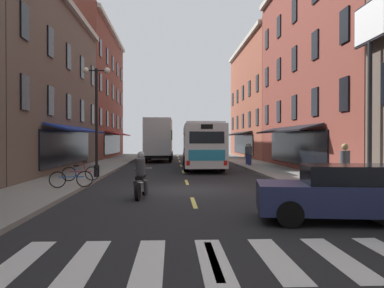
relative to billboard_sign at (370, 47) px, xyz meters
The scene contains 17 objects.
ground_plane 9.16m from the billboard_sign, behind, with size 34.80×80.00×0.10m, color black.
lane_centre_dashes 9.10m from the billboard_sign, behind, with size 0.14×73.90×0.01m.
crosswalk_near 12.66m from the billboard_sign, 128.55° to the right, with size 7.10×2.80×0.01m.
sidewalk_left 14.16m from the billboard_sign, behind, with size 3.00×80.00×0.14m, color gray.
sidewalk_right 5.85m from the billboard_sign, 134.90° to the left, with size 3.00×80.00×0.14m, color gray.
billboard_sign is the anchor object (origin of this frame).
transit_bus 15.78m from the billboard_sign, 111.58° to the left, with size 2.81×11.91×3.19m.
box_truck 25.22m from the billboard_sign, 111.11° to the left, with size 2.60×7.91×3.97m.
sedan_near 33.56m from the billboard_sign, 105.98° to the left, with size 2.02×4.58×1.38m.
sedan_mid 8.28m from the billboard_sign, 120.35° to the right, with size 4.60×2.53×1.44m.
motorcycle_rider 10.24m from the billboard_sign, behind, with size 0.63×2.07×1.66m.
bicycle_near 12.94m from the billboard_sign, behind, with size 1.68×0.54×0.91m.
bicycle_mid 13.64m from the billboard_sign, 162.78° to the left, with size 1.68×0.56×0.91m.
pedestrian_near 16.19m from the billboard_sign, 96.95° to the left, with size 0.43×0.53×1.67m.
pedestrian_mid 17.26m from the billboard_sign, 96.32° to the left, with size 0.36×0.36×1.65m.
pedestrian_far 5.13m from the billboard_sign, 137.08° to the right, with size 0.36×0.36×1.80m.
street_lamp_twin 13.23m from the billboard_sign, 153.78° to the left, with size 1.42×0.32×5.66m.
Camera 1 is at (-0.71, -17.14, 2.08)m, focal length 38.94 mm.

